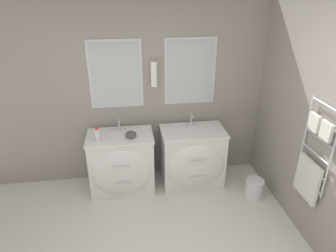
{
  "coord_description": "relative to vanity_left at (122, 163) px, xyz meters",
  "views": [
    {
      "loc": [
        -0.2,
        -1.73,
        2.64
      ],
      "look_at": [
        0.28,
        1.5,
        1.08
      ],
      "focal_mm": 32.0,
      "sensor_mm": 36.0,
      "label": 1
    }
  ],
  "objects": [
    {
      "name": "vanity_right",
      "position": [
        0.99,
        0.0,
        0.0
      ],
      "size": [
        0.87,
        0.6,
        0.83
      ],
      "color": "white",
      "rests_on": "ground_plane"
    },
    {
      "name": "vanity_left",
      "position": [
        0.0,
        0.0,
        0.0
      ],
      "size": [
        0.87,
        0.6,
        0.83
      ],
      "color": "white",
      "rests_on": "ground_plane"
    },
    {
      "name": "faucet_right",
      "position": [
        0.99,
        0.17,
        0.5
      ],
      "size": [
        0.17,
        0.12,
        0.19
      ],
      "color": "silver",
      "rests_on": "vanity_right"
    },
    {
      "name": "waste_bin",
      "position": [
        1.75,
        -0.45,
        -0.28
      ],
      "size": [
        0.24,
        0.24,
        0.28
      ],
      "color": "silver",
      "rests_on": "ground_plane"
    },
    {
      "name": "amenity_bowl",
      "position": [
        0.15,
        -0.05,
        0.45
      ],
      "size": [
        0.14,
        0.14,
        0.09
      ],
      "color": "#4C4742",
      "rests_on": "vanity_left"
    },
    {
      "name": "toiletry_bottle",
      "position": [
        -0.28,
        -0.05,
        0.49
      ],
      "size": [
        0.07,
        0.07,
        0.17
      ],
      "color": "silver",
      "rests_on": "vanity_left"
    },
    {
      "name": "wall_right",
      "position": [
        2.06,
        -0.84,
        0.87
      ],
      "size": [
        0.13,
        4.22,
        2.6
      ],
      "color": "gray",
      "rests_on": "ground_plane"
    },
    {
      "name": "wall_back",
      "position": [
        0.33,
        0.37,
        0.89
      ],
      "size": [
        5.03,
        0.17,
        2.6
      ],
      "color": "gray",
      "rests_on": "ground_plane"
    },
    {
      "name": "faucet_left",
      "position": [
        -0.0,
        0.17,
        0.5
      ],
      "size": [
        0.17,
        0.12,
        0.19
      ],
      "color": "silver",
      "rests_on": "vanity_left"
    }
  ]
}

